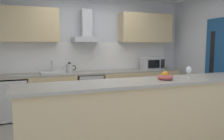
# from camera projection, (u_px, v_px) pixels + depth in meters

# --- Properties ---
(ground) EXTENTS (5.76, 4.43, 0.02)m
(ground) POSITION_uv_depth(u_px,v_px,m) (115.00, 134.00, 3.73)
(ground) COLOR gray
(wall_back) EXTENTS (5.76, 0.12, 2.60)m
(wall_back) POSITION_uv_depth(u_px,v_px,m) (89.00, 53.00, 5.23)
(wall_back) COLOR silver
(wall_back) RESTS_ON ground
(backsplash_tile) EXTENTS (4.05, 0.02, 0.66)m
(backsplash_tile) POSITION_uv_depth(u_px,v_px,m) (90.00, 56.00, 5.17)
(backsplash_tile) COLOR white
(counter_back) EXTENTS (4.19, 0.60, 0.90)m
(counter_back) POSITION_uv_depth(u_px,v_px,m) (94.00, 91.00, 4.98)
(counter_back) COLOR #D1B784
(counter_back) RESTS_ON ground
(counter_island) EXTENTS (3.48, 0.64, 1.02)m
(counter_island) POSITION_uv_depth(u_px,v_px,m) (147.00, 116.00, 3.05)
(counter_island) COLOR #D1B784
(counter_island) RESTS_ON ground
(upper_cabinets) EXTENTS (4.13, 0.32, 0.70)m
(upper_cabinets) POSITION_uv_depth(u_px,v_px,m) (91.00, 27.00, 4.95)
(upper_cabinets) COLOR #D1B784
(side_door) EXTENTS (0.08, 0.85, 2.05)m
(side_door) POSITION_uv_depth(u_px,v_px,m) (221.00, 68.00, 4.50)
(side_door) COLOR navy
(side_door) RESTS_ON ground
(oven) EXTENTS (0.60, 0.62, 0.80)m
(oven) POSITION_uv_depth(u_px,v_px,m) (89.00, 91.00, 4.91)
(oven) COLOR slate
(oven) RESTS_ON ground
(refrigerator) EXTENTS (0.58, 0.60, 0.85)m
(refrigerator) POSITION_uv_depth(u_px,v_px,m) (14.00, 99.00, 4.39)
(refrigerator) COLOR white
(refrigerator) RESTS_ON ground
(microwave) EXTENTS (0.50, 0.38, 0.30)m
(microwave) POSITION_uv_depth(u_px,v_px,m) (152.00, 63.00, 5.36)
(microwave) COLOR #B7BABC
(microwave) RESTS_ON counter_back
(sink) EXTENTS (0.50, 0.40, 0.26)m
(sink) POSITION_uv_depth(u_px,v_px,m) (52.00, 72.00, 4.60)
(sink) COLOR silver
(sink) RESTS_ON counter_back
(kettle) EXTENTS (0.29, 0.15, 0.24)m
(kettle) POSITION_uv_depth(u_px,v_px,m) (69.00, 68.00, 4.67)
(kettle) COLOR #B7BABC
(kettle) RESTS_ON counter_back
(range_hood) EXTENTS (0.62, 0.45, 0.72)m
(range_hood) POSITION_uv_depth(u_px,v_px,m) (87.00, 32.00, 4.88)
(range_hood) COLOR #B7BABC
(wine_glass) EXTENTS (0.08, 0.08, 0.18)m
(wine_glass) POSITION_uv_depth(u_px,v_px,m) (189.00, 70.00, 3.10)
(wine_glass) COLOR silver
(wine_glass) RESTS_ON counter_island
(fruit_bowl) EXTENTS (0.22, 0.22, 0.13)m
(fruit_bowl) POSITION_uv_depth(u_px,v_px,m) (165.00, 77.00, 3.04)
(fruit_bowl) COLOR #B24C47
(fruit_bowl) RESTS_ON counter_island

